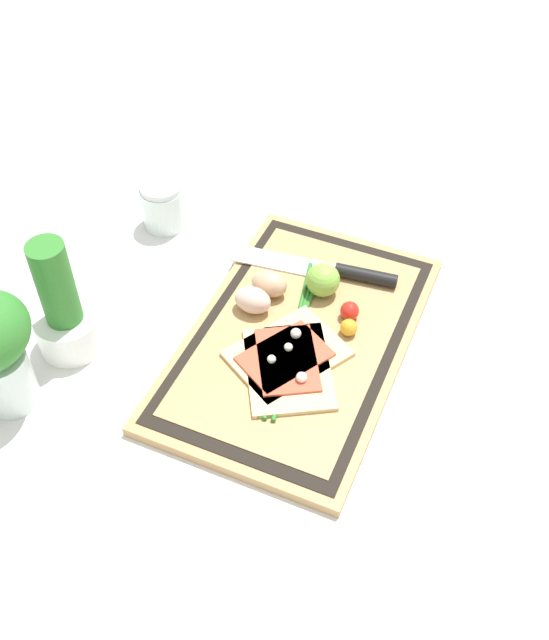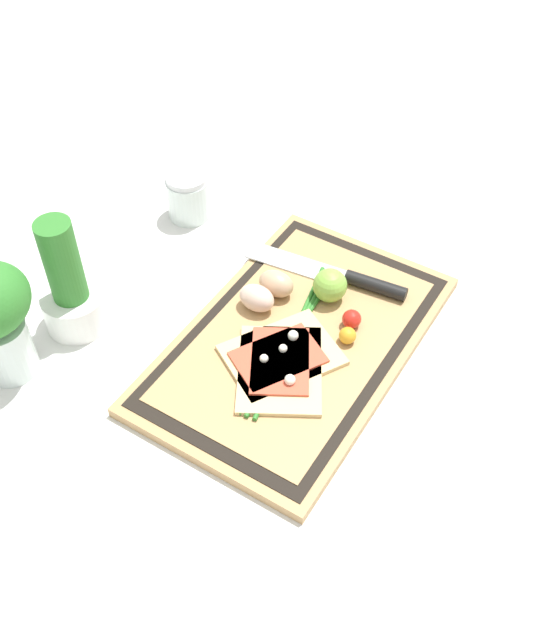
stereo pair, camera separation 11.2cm
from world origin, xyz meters
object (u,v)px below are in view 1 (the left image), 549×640
sauce_jar (164,207)px  pizza_slice_near (288,366)px  pizza_slice_far (288,354)px  herb_pot (64,313)px  cherry_tomato_red (350,311)px  knife (341,272)px  cherry_tomato_yellow (349,327)px  egg_pink (253,300)px  lime (323,280)px  egg_brown (269,284)px

sauce_jar → pizza_slice_near: bearing=-125.0°
pizza_slice_far → herb_pot: herb_pot is taller
cherry_tomato_red → sauce_jar: sauce_jar is taller
cherry_tomato_red → knife: bearing=27.8°
cherry_tomato_yellow → sauce_jar: (0.13, 0.39, 0.00)m
knife → cherry_tomato_yellow: (-0.11, -0.05, 0.00)m
knife → sauce_jar: (0.02, 0.34, 0.01)m
cherry_tomato_red → egg_pink: bearing=106.9°
knife → cherry_tomato_yellow: cherry_tomato_yellow is taller
pizza_slice_near → knife: bearing=-0.7°
cherry_tomato_red → herb_pot: bearing=118.6°
pizza_slice_far → cherry_tomato_red: bearing=-27.1°
pizza_slice_near → lime: lime is taller
egg_pink → lime: size_ratio=1.08×
cherry_tomato_red → cherry_tomato_yellow: cherry_tomato_red is taller
pizza_slice_near → pizza_slice_far: 0.02m
cherry_tomato_yellow → pizza_slice_near: bearing=150.3°
pizza_slice_near → egg_brown: egg_brown is taller
cherry_tomato_yellow → egg_brown: bearing=77.9°
herb_pot → sauce_jar: (0.30, 0.01, -0.03)m
egg_brown → lime: bearing=-64.9°
egg_brown → cherry_tomato_red: egg_brown is taller
egg_brown → cherry_tomato_yellow: egg_brown is taller
pizza_slice_far → egg_pink: size_ratio=3.42×
cherry_tomato_red → cherry_tomato_yellow: bearing=-162.6°
knife → egg_brown: egg_brown is taller
knife → cherry_tomato_yellow: 0.13m
cherry_tomato_yellow → sauce_jar: bearing=71.0°
cherry_tomato_red → herb_pot: herb_pot is taller
pizza_slice_near → sauce_jar: (0.23, 0.33, 0.01)m
pizza_slice_far → knife: bearing=-3.7°
knife → pizza_slice_near: bearing=179.3°
egg_brown → cherry_tomato_yellow: 0.15m
sauce_jar → herb_pot: bearing=-178.2°
lime → herb_pot: 0.39m
lime → sauce_jar: (0.07, 0.32, -0.01)m
sauce_jar → lime: bearing=-102.0°
lime → egg_brown: bearing=115.1°
egg_pink → cherry_tomato_yellow: size_ratio=2.21×
pizza_slice_far → sauce_jar: bearing=56.7°
pizza_slice_far → knife: pizza_slice_far is taller
egg_brown → knife: bearing=-47.0°
cherry_tomato_yellow → knife: bearing=25.1°
pizza_slice_far → egg_pink: egg_pink is taller
cherry_tomato_red → cherry_tomato_yellow: (-0.03, -0.01, -0.00)m
knife → lime: size_ratio=5.13×
pizza_slice_far → herb_pot: 0.33m
egg_brown → sauce_jar: (0.10, 0.25, -0.00)m
pizza_slice_near → cherry_tomato_yellow: bearing=-29.7°
pizza_slice_near → cherry_tomato_yellow: 0.11m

